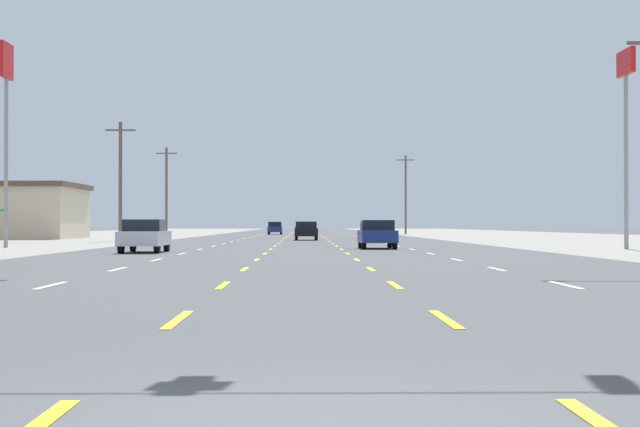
{
  "coord_description": "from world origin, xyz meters",
  "views": [
    {
      "loc": [
        -0.11,
        -6.49,
        1.25
      ],
      "look_at": [
        1.0,
        63.62,
        1.98
      ],
      "focal_mm": 57.83,
      "sensor_mm": 36.0,
      "label": 1
    }
  ],
  "objects_px": {
    "pole_sign_right_row_1": "(626,99)",
    "sedan_center_turn_far": "(303,228)",
    "hatchback_inner_left_farther": "(275,228)",
    "pole_sign_left_row_1": "(6,94)",
    "sedan_center_turn_mid": "(306,231)",
    "sedan_far_right_midfar": "(378,229)",
    "sedan_far_left_nearest": "(145,235)",
    "sedan_inner_right_near": "(377,234)"
  },
  "relations": [
    {
      "from": "sedan_inner_right_near",
      "to": "sedan_center_turn_mid",
      "type": "relative_size",
      "value": 1.0
    },
    {
      "from": "pole_sign_right_row_1",
      "to": "sedan_center_turn_far",
      "type": "bearing_deg",
      "value": 103.05
    },
    {
      "from": "sedan_far_left_nearest",
      "to": "sedan_center_turn_mid",
      "type": "bearing_deg",
      "value": 78.37
    },
    {
      "from": "sedan_center_turn_mid",
      "to": "sedan_far_right_midfar",
      "type": "xyz_separation_m",
      "value": [
        7.01,
        19.5,
        0.0
      ]
    },
    {
      "from": "sedan_inner_right_near",
      "to": "sedan_center_turn_far",
      "type": "distance_m",
      "value": 69.16
    },
    {
      "from": "pole_sign_left_row_1",
      "to": "sedan_center_turn_mid",
      "type": "bearing_deg",
      "value": 57.91
    },
    {
      "from": "sedan_far_left_nearest",
      "to": "pole_sign_left_row_1",
      "type": "height_order",
      "value": "pole_sign_left_row_1"
    },
    {
      "from": "sedan_far_left_nearest",
      "to": "hatchback_inner_left_farther",
      "type": "height_order",
      "value": "hatchback_inner_left_farther"
    },
    {
      "from": "sedan_inner_right_near",
      "to": "pole_sign_left_row_1",
      "type": "distance_m",
      "value": 21.15
    },
    {
      "from": "pole_sign_left_row_1",
      "to": "pole_sign_right_row_1",
      "type": "xyz_separation_m",
      "value": [
        32.07,
        -3.77,
        -0.64
      ]
    },
    {
      "from": "hatchback_inner_left_farther",
      "to": "pole_sign_right_row_1",
      "type": "relative_size",
      "value": 0.39
    },
    {
      "from": "sedan_center_turn_far",
      "to": "hatchback_inner_left_farther",
      "type": "height_order",
      "value": "hatchback_inner_left_farther"
    },
    {
      "from": "sedan_center_turn_mid",
      "to": "sedan_far_right_midfar",
      "type": "relative_size",
      "value": 1.0
    },
    {
      "from": "sedan_far_left_nearest",
      "to": "sedan_inner_right_near",
      "type": "xyz_separation_m",
      "value": [
        10.8,
        7.08,
        0.0
      ]
    },
    {
      "from": "sedan_center_turn_mid",
      "to": "hatchback_inner_left_farther",
      "type": "height_order",
      "value": "hatchback_inner_left_farther"
    },
    {
      "from": "pole_sign_right_row_1",
      "to": "sedan_far_right_midfar",
      "type": "bearing_deg",
      "value": 100.4
    },
    {
      "from": "sedan_inner_right_near",
      "to": "sedan_center_turn_far",
      "type": "relative_size",
      "value": 1.0
    },
    {
      "from": "sedan_far_left_nearest",
      "to": "pole_sign_right_row_1",
      "type": "bearing_deg",
      "value": 13.86
    },
    {
      "from": "pole_sign_left_row_1",
      "to": "sedan_center_turn_far",
      "type": "bearing_deg",
      "value": 76.7
    },
    {
      "from": "sedan_center_turn_mid",
      "to": "pole_sign_left_row_1",
      "type": "xyz_separation_m",
      "value": [
        -16.09,
        -25.65,
        7.43
      ]
    },
    {
      "from": "sedan_far_right_midfar",
      "to": "pole_sign_right_row_1",
      "type": "distance_m",
      "value": 50.19
    },
    {
      "from": "sedan_center_turn_mid",
      "to": "sedan_far_right_midfar",
      "type": "distance_m",
      "value": 20.72
    },
    {
      "from": "sedan_far_left_nearest",
      "to": "sedan_center_turn_mid",
      "type": "height_order",
      "value": "same"
    },
    {
      "from": "sedan_inner_right_near",
      "to": "sedan_far_right_midfar",
      "type": "distance_m",
      "value": 47.69
    },
    {
      "from": "sedan_inner_right_near",
      "to": "sedan_far_right_midfar",
      "type": "relative_size",
      "value": 1.0
    },
    {
      "from": "sedan_center_turn_mid",
      "to": "sedan_far_right_midfar",
      "type": "height_order",
      "value": "same"
    },
    {
      "from": "sedan_far_left_nearest",
      "to": "hatchback_inner_left_farther",
      "type": "distance_m",
      "value": 79.41
    },
    {
      "from": "sedan_inner_right_near",
      "to": "pole_sign_left_row_1",
      "type": "bearing_deg",
      "value": 173.0
    },
    {
      "from": "sedan_center_turn_mid",
      "to": "hatchback_inner_left_farther",
      "type": "relative_size",
      "value": 1.15
    },
    {
      "from": "sedan_inner_right_near",
      "to": "pole_sign_left_row_1",
      "type": "relative_size",
      "value": 0.41
    },
    {
      "from": "sedan_center_turn_far",
      "to": "pole_sign_left_row_1",
      "type": "bearing_deg",
      "value": -103.3
    },
    {
      "from": "sedan_far_right_midfar",
      "to": "hatchback_inner_left_farther",
      "type": "xyz_separation_m",
      "value": [
        -10.7,
        24.69,
        0.03
      ]
    },
    {
      "from": "hatchback_inner_left_farther",
      "to": "pole_sign_left_row_1",
      "type": "bearing_deg",
      "value": -100.06
    },
    {
      "from": "hatchback_inner_left_farther",
      "to": "sedan_far_right_midfar",
      "type": "bearing_deg",
      "value": -66.57
    },
    {
      "from": "sedan_inner_right_near",
      "to": "hatchback_inner_left_farther",
      "type": "bearing_deg",
      "value": 95.74
    },
    {
      "from": "hatchback_inner_left_farther",
      "to": "sedan_inner_right_near",
      "type": "bearing_deg",
      "value": -84.26
    },
    {
      "from": "sedan_far_left_nearest",
      "to": "hatchback_inner_left_farther",
      "type": "relative_size",
      "value": 1.15
    },
    {
      "from": "pole_sign_left_row_1",
      "to": "hatchback_inner_left_farther",
      "type": "bearing_deg",
      "value": 79.94
    },
    {
      "from": "sedan_center_turn_mid",
      "to": "sedan_center_turn_far",
      "type": "distance_m",
      "value": 40.99
    },
    {
      "from": "hatchback_inner_left_farther",
      "to": "pole_sign_left_row_1",
      "type": "height_order",
      "value": "pole_sign_left_row_1"
    },
    {
      "from": "sedan_center_turn_mid",
      "to": "pole_sign_left_row_1",
      "type": "distance_m",
      "value": 31.18
    },
    {
      "from": "sedan_far_left_nearest",
      "to": "sedan_center_turn_far",
      "type": "bearing_deg",
      "value": 84.82
    }
  ]
}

